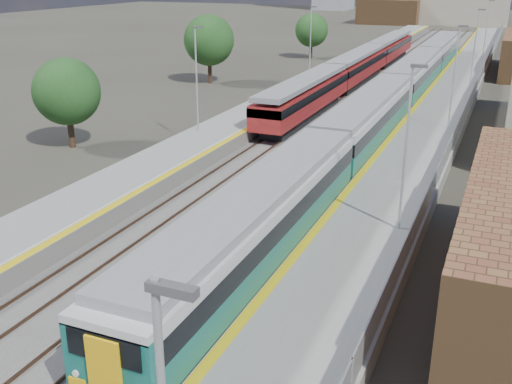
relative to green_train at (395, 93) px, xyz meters
The scene contains 10 objects.
ground 3.54m from the green_train, 123.59° to the left, with size 320.00×320.00×0.00m, color #47443A.
ballast_bed 6.46m from the green_train, 128.24° to the left, with size 10.50×155.00×0.06m, color #565451.
tracks 7.48m from the green_train, 116.09° to the left, with size 8.96×160.00×0.17m.
platform_right 6.31m from the green_train, 51.48° to the left, with size 4.70×155.00×8.52m.
platform_left 11.70m from the green_train, 155.76° to the left, with size 4.30×155.00×8.52m.
green_train is the anchor object (origin of this frame).
red_train 16.66m from the green_train, 114.85° to the left, with size 2.72×55.30×3.44m.
tree_a 26.81m from the green_train, 137.91° to the right, with size 4.76×4.76×6.45m.
tree_b 24.48m from the green_train, 157.69° to the left, with size 5.58×5.58×7.57m.
tree_c 37.52m from the green_train, 119.09° to the left, with size 4.68×4.68×6.34m.
Camera 1 is at (10.39, -3.65, 12.18)m, focal length 42.00 mm.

